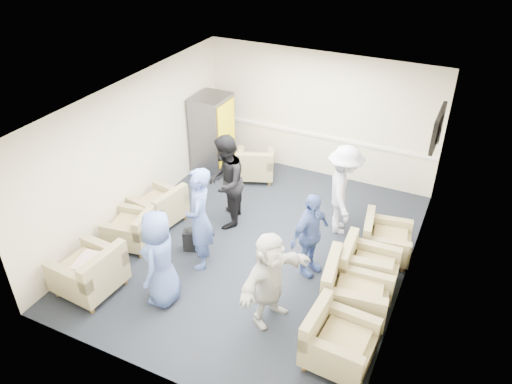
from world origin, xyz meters
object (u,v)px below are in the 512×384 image
at_px(armchair_right_far, 383,241).
at_px(vending_machine, 213,134).
at_px(person_front_right, 270,279).
at_px(person_mid_right, 310,235).
at_px(armchair_right_midnear, 351,292).
at_px(armchair_right_midfar, 365,270).
at_px(person_back_right, 343,191).
at_px(armchair_left_near, 92,273).
at_px(armchair_corner, 255,166).
at_px(armchair_right_near, 335,342).
at_px(armchair_left_far, 161,208).
at_px(person_front_left, 160,258).
at_px(person_mid_left, 200,219).
at_px(armchair_left_mid, 134,230).
at_px(person_back_left, 226,182).

height_order(armchair_right_far, vending_machine, vending_machine).
distance_m(armchair_right_far, person_front_right, 2.47).
bearing_deg(person_mid_right, armchair_right_midnear, -103.37).
bearing_deg(armchair_right_midfar, person_back_right, 27.90).
bearing_deg(person_front_right, person_back_right, 12.26).
bearing_deg(armchair_left_near, armchair_corner, 173.84).
xyz_separation_m(armchair_right_near, person_back_right, (-0.84, 2.89, 0.52)).
xyz_separation_m(armchair_left_far, armchair_right_midnear, (3.86, -0.68, 0.05)).
bearing_deg(armchair_corner, person_front_left, 72.79).
relative_size(armchair_right_midfar, person_front_left, 0.57).
bearing_deg(person_mid_left, armchair_right_midnear, 66.28).
xyz_separation_m(armchair_right_near, person_mid_right, (-0.96, 1.55, 0.40)).
relative_size(armchair_left_mid, vending_machine, 0.51).
bearing_deg(armchair_right_near, armchair_left_near, 98.16).
bearing_deg(armchair_right_near, person_mid_right, 34.65).
xyz_separation_m(armchair_right_far, armchair_corner, (-3.11, 1.43, -0.00)).
xyz_separation_m(person_mid_left, person_back_left, (-0.18, 1.21, -0.01)).
distance_m(armchair_left_near, armchair_right_midnear, 3.98).
xyz_separation_m(person_mid_right, person_front_right, (-0.15, -1.22, 0.01)).
relative_size(armchair_corner, person_front_left, 0.64).
bearing_deg(armchair_corner, person_mid_right, 109.68).
xyz_separation_m(armchair_right_midnear, person_front_left, (-2.65, -0.99, 0.42)).
height_order(vending_machine, person_front_right, vending_machine).
relative_size(armchair_left_mid, person_front_right, 0.59).
height_order(armchair_left_mid, vending_machine, vending_machine).
relative_size(armchair_left_mid, armchair_right_midnear, 0.84).
relative_size(armchair_left_near, armchair_left_far, 1.03).
height_order(person_mid_left, person_front_right, person_mid_left).
xyz_separation_m(armchair_left_near, armchair_right_midfar, (3.79, 1.92, -0.02)).
relative_size(armchair_corner, vending_machine, 0.59).
distance_m(armchair_left_far, armchair_right_near, 4.27).
bearing_deg(armchair_left_mid, vending_machine, 172.62).
bearing_deg(armchair_left_near, armchair_right_far, 130.14).
bearing_deg(armchair_corner, person_front_right, 96.60).
distance_m(armchair_right_far, person_mid_left, 3.13).
relative_size(vending_machine, person_front_left, 1.09).
xyz_separation_m(person_back_left, person_mid_right, (1.87, -0.64, -0.15)).
height_order(armchair_right_midnear, person_front_right, person_front_right).
bearing_deg(person_back_right, armchair_right_midnear, -178.43).
bearing_deg(armchair_left_mid, person_front_left, 44.75).
xyz_separation_m(armchair_right_midnear, armchair_right_midfar, (0.05, 0.58, -0.03)).
bearing_deg(armchair_right_midfar, armchair_right_far, -8.14).
relative_size(armchair_left_far, armchair_right_midnear, 0.89).
relative_size(armchair_left_far, person_front_right, 0.62).
bearing_deg(armchair_right_midfar, person_front_left, 116.79).
bearing_deg(armchair_right_far, person_back_left, 86.68).
relative_size(armchair_right_midfar, person_mid_right, 0.61).
bearing_deg(person_front_left, armchair_corner, 173.65).
relative_size(person_front_left, person_back_right, 0.93).
distance_m(armchair_right_far, person_back_right, 1.11).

